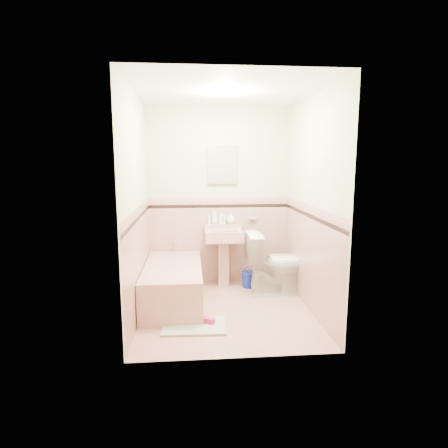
{
  "coord_description": "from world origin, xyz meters",
  "views": [
    {
      "loc": [
        -0.4,
        -4.22,
        1.75
      ],
      "look_at": [
        0.0,
        0.25,
        1.0
      ],
      "focal_mm": 30.22,
      "sensor_mm": 36.0,
      "label": 1
    }
  ],
  "objects": [
    {
      "name": "cap_right",
      "position": [
        0.98,
        0.0,
        1.22
      ],
      "size": [
        0.0,
        2.2,
        2.2
      ],
      "primitive_type": "plane",
      "rotation": [
        1.57,
        0.0,
        -1.57
      ],
      "color": "tan",
      "rests_on": "ground"
    },
    {
      "name": "wall_right",
      "position": [
        1.0,
        0.0,
        1.25
      ],
      "size": [
        0.0,
        2.5,
        2.5
      ],
      "primitive_type": "plane",
      "rotation": [
        1.57,
        0.0,
        -1.57
      ],
      "color": "#F6EBC9",
      "rests_on": "ground"
    },
    {
      "name": "cap_front",
      "position": [
        0.0,
        -1.08,
        1.22
      ],
      "size": [
        2.0,
        0.0,
        2.0
      ],
      "primitive_type": "plane",
      "rotation": [
        -1.57,
        0.0,
        0.0
      ],
      "color": "tan",
      "rests_on": "ground"
    },
    {
      "name": "tube",
      "position": [
        -0.14,
        1.04,
        0.93
      ],
      "size": [
        0.04,
        0.04,
        0.12
      ],
      "primitive_type": "cylinder",
      "rotation": [
        0.0,
        0.0,
        -0.14
      ],
      "color": "white",
      "rests_on": "sink"
    },
    {
      "name": "accent_right",
      "position": [
        0.98,
        0.0,
        1.12
      ],
      "size": [
        0.0,
        2.2,
        2.2
      ],
      "primitive_type": "plane",
      "rotation": [
        1.57,
        0.0,
        -1.57
      ],
      "color": "black",
      "rests_on": "ground"
    },
    {
      "name": "accent_front",
      "position": [
        0.0,
        -1.08,
        1.12
      ],
      "size": [
        2.0,
        0.0,
        2.0
      ],
      "primitive_type": "plane",
      "rotation": [
        -1.57,
        0.0,
        0.0
      ],
      "color": "black",
      "rests_on": "ground"
    },
    {
      "name": "medicine_cabinet",
      "position": [
        0.05,
        1.07,
        1.7
      ],
      "size": [
        0.42,
        0.04,
        0.53
      ],
      "primitive_type": "cube",
      "color": "white",
      "rests_on": "wall_back"
    },
    {
      "name": "wainscot_left",
      "position": [
        -0.99,
        0.0,
        0.6
      ],
      "size": [
        0.0,
        2.2,
        2.2
      ],
      "primitive_type": "plane",
      "rotation": [
        1.57,
        0.0,
        1.57
      ],
      "color": "tan",
      "rests_on": "ground"
    },
    {
      "name": "wainscot_front",
      "position": [
        0.0,
        -1.09,
        0.6
      ],
      "size": [
        2.0,
        0.0,
        2.0
      ],
      "primitive_type": "plane",
      "rotation": [
        -1.57,
        0.0,
        0.0
      ],
      "color": "tan",
      "rests_on": "ground"
    },
    {
      "name": "toilet",
      "position": [
        0.73,
        0.55,
        0.42
      ],
      "size": [
        0.84,
        0.5,
        0.84
      ],
      "primitive_type": "imported",
      "rotation": [
        0.0,
        0.0,
        1.61
      ],
      "color": "white",
      "rests_on": "floor"
    },
    {
      "name": "wainscot_back",
      "position": [
        0.0,
        1.09,
        0.6
      ],
      "size": [
        2.0,
        0.0,
        2.0
      ],
      "primitive_type": "plane",
      "rotation": [
        1.57,
        0.0,
        0.0
      ],
      "color": "tan",
      "rests_on": "ground"
    },
    {
      "name": "wall_left",
      "position": [
        -1.0,
        0.0,
        1.25
      ],
      "size": [
        0.0,
        2.5,
        2.5
      ],
      "primitive_type": "plane",
      "rotation": [
        1.57,
        0.0,
        1.57
      ],
      "color": "#F6EBC9",
      "rests_on": "ground"
    },
    {
      "name": "bathtub",
      "position": [
        -0.63,
        0.33,
        0.23
      ],
      "size": [
        0.7,
        1.5,
        0.45
      ],
      "primitive_type": "cube",
      "color": "tan",
      "rests_on": "floor"
    },
    {
      "name": "soap_bottle_left",
      "position": [
        -0.06,
        1.04,
        0.98
      ],
      "size": [
        0.1,
        0.1,
        0.22
      ],
      "primitive_type": "imported",
      "rotation": [
        0.0,
        0.0,
        -0.22
      ],
      "color": "#B2B2B2",
      "rests_on": "sink"
    },
    {
      "name": "accent_left",
      "position": [
        -0.98,
        0.0,
        1.12
      ],
      "size": [
        0.0,
        2.2,
        2.2
      ],
      "primitive_type": "plane",
      "rotation": [
        1.57,
        0.0,
        1.57
      ],
      "color": "black",
      "rests_on": "ground"
    },
    {
      "name": "bucket",
      "position": [
        0.4,
        0.82,
        0.11
      ],
      "size": [
        0.29,
        0.29,
        0.22
      ],
      "primitive_type": null,
      "rotation": [
        0.0,
        0.0,
        -0.42
      ],
      "color": "navy",
      "rests_on": "floor"
    },
    {
      "name": "sink",
      "position": [
        0.05,
        0.86,
        0.41
      ],
      "size": [
        0.52,
        0.48,
        0.81
      ],
      "primitive_type": null,
      "color": "tan",
      "rests_on": "floor"
    },
    {
      "name": "shoe",
      "position": [
        -0.23,
        -0.39,
        0.05
      ],
      "size": [
        0.15,
        0.12,
        0.06
      ],
      "primitive_type": "cube",
      "rotation": [
        0.0,
        0.0,
        -0.43
      ],
      "color": "#BF1E59",
      "rests_on": "bath_mat"
    },
    {
      "name": "wall_back",
      "position": [
        0.0,
        1.1,
        1.25
      ],
      "size": [
        2.5,
        0.0,
        2.5
      ],
      "primitive_type": "plane",
      "rotation": [
        1.57,
        0.0,
        0.0
      ],
      "color": "#F6EBC9",
      "rests_on": "ground"
    },
    {
      "name": "tub_faucet",
      "position": [
        -0.63,
        1.05,
        0.63
      ],
      "size": [
        0.04,
        0.12,
        0.04
      ],
      "primitive_type": "cylinder",
      "rotation": [
        1.57,
        0.0,
        0.0
      ],
      "color": "silver",
      "rests_on": "wall_back"
    },
    {
      "name": "soap_bottle_right",
      "position": [
        0.17,
        1.04,
        0.95
      ],
      "size": [
        0.16,
        0.16,
        0.16
      ],
      "primitive_type": "imported",
      "rotation": [
        0.0,
        0.0,
        -0.34
      ],
      "color": "#B2B2B2",
      "rests_on": "sink"
    },
    {
      "name": "wainscot_right",
      "position": [
        0.99,
        0.0,
        0.6
      ],
      "size": [
        0.0,
        2.2,
        2.2
      ],
      "primitive_type": "plane",
      "rotation": [
        1.57,
        0.0,
        -1.57
      ],
      "color": "tan",
      "rests_on": "ground"
    },
    {
      "name": "floor",
      "position": [
        0.0,
        0.0,
        0.0
      ],
      "size": [
        2.2,
        2.2,
        0.0
      ],
      "primitive_type": "plane",
      "color": "tan",
      "rests_on": "ground"
    },
    {
      "name": "soap_dish",
      "position": [
        0.47,
        1.06,
        0.95
      ],
      "size": [
        0.11,
        0.07,
        0.04
      ],
      "primitive_type": "cube",
      "color": "tan",
      "rests_on": "wall_back"
    },
    {
      "name": "ceiling",
      "position": [
        0.0,
        0.0,
        2.5
      ],
      "size": [
        2.2,
        2.2,
        0.0
      ],
      "primitive_type": "plane",
      "rotation": [
        3.14,
        0.0,
        0.0
      ],
      "color": "white",
      "rests_on": "ground"
    },
    {
      "name": "accent_back",
      "position": [
        0.0,
        1.08,
        1.12
      ],
      "size": [
        2.0,
        0.0,
        2.0
      ],
      "primitive_type": "plane",
      "rotation": [
        1.57,
        0.0,
        0.0
      ],
      "color": "black",
      "rests_on": "ground"
    },
    {
      "name": "sink_faucet",
      "position": [
        0.05,
        1.0,
        0.95
      ],
      "size": [
        0.02,
        0.02,
        0.1
      ],
      "primitive_type": "cylinder",
      "color": "silver",
      "rests_on": "sink"
    },
    {
      "name": "soap_bottle_mid",
      "position": [
        0.04,
        1.04,
        0.97
      ],
      "size": [
        0.11,
        0.12,
        0.2
      ],
      "primitive_type": "imported",
      "rotation": [
        0.0,
        0.0,
        0.35
      ],
      "color": "#B2B2B2",
      "rests_on": "sink"
    },
    {
      "name": "cap_back",
      "position": [
        0.0,
        1.08,
        1.22
      ],
      "size": [
        2.0,
        0.0,
        2.0
      ],
      "primitive_type": "plane",
      "rotation": [
        1.57,
        0.0,
        0.0
      ],
      "color": "tan",
      "rests_on": "ground"
    },
    {
      "name": "bath_mat",
      "position": [
        -0.38,
        -0.43,
        0.01
      ],
      "size": [
        0.69,
        0.47,
        0.03
      ],
      "primitive_type": "cube",
      "rotation": [
        0.0,
        0.0,
        -0.04
      ],
      "color": "#98A58A",
      "rests_on": "floor"
    },
    {
      "name": "wall_front",
      "position": [
        0.0,
        -1.1,
        1.25
      ],
      "size": [
        2.5,
        0.0,
        2.5
      ],
      "primitive_type": "plane",
      "rotation": [
        -1.57,
        0.0,
        0.0
      ],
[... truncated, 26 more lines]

